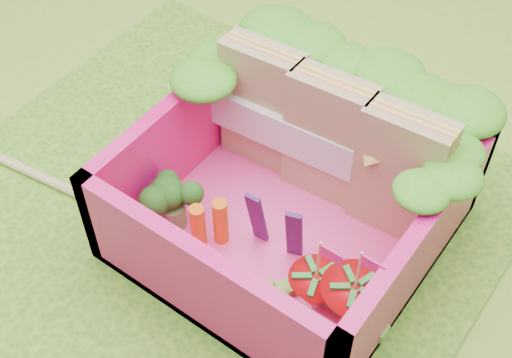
{
  "coord_description": "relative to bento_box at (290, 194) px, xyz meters",
  "views": [
    {
      "loc": [
        1.45,
        -1.52,
        2.75
      ],
      "look_at": [
        0.19,
        0.21,
        0.28
      ],
      "focal_mm": 50.0,
      "sensor_mm": 36.0,
      "label": 1
    }
  ],
  "objects": [
    {
      "name": "purple_wedges",
      "position": [
        0.04,
        -0.16,
        -0.04
      ],
      "size": [
        0.26,
        0.06,
        0.38
      ],
      "color": "#411752",
      "rests_on": "bento_floor"
    },
    {
      "name": "chopsticks",
      "position": [
        -1.32,
        -0.49,
        -0.25
      ],
      "size": [
        2.03,
        0.32,
        0.04
      ],
      "color": "#E7D17E",
      "rests_on": "placemat"
    },
    {
      "name": "carrot_sticks",
      "position": [
        -0.24,
        -0.29,
        -0.1
      ],
      "size": [
        0.14,
        0.15,
        0.26
      ],
      "color": "orange",
      "rests_on": "bento_floor"
    },
    {
      "name": "lettuce_ruffle",
      "position": [
        0.0,
        0.44,
        0.33
      ],
      "size": [
        1.43,
        0.77,
        0.11
      ],
      "color": "#29981B",
      "rests_on": "bento_box"
    },
    {
      "name": "placemat",
      "position": [
        -0.38,
        -0.21,
        -0.29
      ],
      "size": [
        2.6,
        2.6,
        0.03
      ],
      "primitive_type": "cube",
      "color": "#478F20",
      "rests_on": "ground"
    },
    {
      "name": "strawberry_right",
      "position": [
        0.5,
        -0.28,
        -0.08
      ],
      "size": [
        0.28,
        0.28,
        0.52
      ],
      "color": "red",
      "rests_on": "bento_floor"
    },
    {
      "name": "broccoli",
      "position": [
        -0.44,
        -0.31,
        -0.05
      ],
      "size": [
        0.34,
        0.34,
        0.25
      ],
      "color": "#699548",
      "rests_on": "bento_floor"
    },
    {
      "name": "bento_floor",
      "position": [
        0.0,
        0.0,
        -0.25
      ],
      "size": [
        1.3,
        1.3,
        0.05
      ],
      "primitive_type": "cube",
      "color": "#FF419C",
      "rests_on": "placemat"
    },
    {
      "name": "ground",
      "position": [
        -0.38,
        -0.21,
        -0.31
      ],
      "size": [
        14.0,
        14.0,
        0.0
      ],
      "primitive_type": "plane",
      "color": "#79B232",
      "rests_on": "ground"
    },
    {
      "name": "strawberry_left",
      "position": [
        0.34,
        -0.3,
        -0.1
      ],
      "size": [
        0.23,
        0.23,
        0.47
      ],
      "color": "red",
      "rests_on": "bento_floor"
    },
    {
      "name": "sandwich_stack",
      "position": [
        0.0,
        0.3,
        0.11
      ],
      "size": [
        1.24,
        0.27,
        0.68
      ],
      "color": "#A28155",
      "rests_on": "bento_floor"
    },
    {
      "name": "snap_peas",
      "position": [
        0.34,
        -0.3,
        -0.2
      ],
      "size": [
        0.57,
        0.32,
        0.05
      ],
      "color": "#66AB35",
      "rests_on": "bento_floor"
    },
    {
      "name": "bento_box",
      "position": [
        0.0,
        0.0,
        0.0
      ],
      "size": [
        1.3,
        1.3,
        0.55
      ],
      "color": "#ED1374",
      "rests_on": "placemat"
    }
  ]
}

